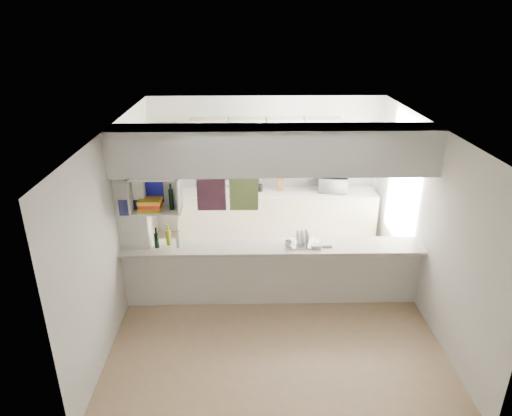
{
  "coord_description": "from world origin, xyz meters",
  "views": [
    {
      "loc": [
        -0.35,
        -5.66,
        3.9
      ],
      "look_at": [
        -0.23,
        0.5,
        1.28
      ],
      "focal_mm": 32.0,
      "sensor_mm": 36.0,
      "label": 1
    }
  ],
  "objects_px": {
    "microwave": "(333,184)",
    "wine_bottles": "(168,239)",
    "dish_rack": "(305,238)",
    "bowl": "(331,174)"
  },
  "relations": [
    {
      "from": "microwave",
      "to": "wine_bottles",
      "type": "xyz_separation_m",
      "value": [
        -2.67,
        -2.11,
        -0.02
      ]
    },
    {
      "from": "dish_rack",
      "to": "wine_bottles",
      "type": "xyz_separation_m",
      "value": [
        -1.91,
        -0.03,
        0.03
      ]
    },
    {
      "from": "microwave",
      "to": "wine_bottles",
      "type": "relative_size",
      "value": 1.42
    },
    {
      "from": "microwave",
      "to": "dish_rack",
      "type": "relative_size",
      "value": 1.15
    },
    {
      "from": "bowl",
      "to": "microwave",
      "type": "bearing_deg",
      "value": -41.72
    },
    {
      "from": "dish_rack",
      "to": "wine_bottles",
      "type": "bearing_deg",
      "value": 174.0
    },
    {
      "from": "bowl",
      "to": "wine_bottles",
      "type": "distance_m",
      "value": 3.4
    },
    {
      "from": "microwave",
      "to": "wine_bottles",
      "type": "bearing_deg",
      "value": 48.65
    },
    {
      "from": "dish_rack",
      "to": "wine_bottles",
      "type": "height_order",
      "value": "wine_bottles"
    },
    {
      "from": "microwave",
      "to": "dish_rack",
      "type": "bearing_deg",
      "value": 80.26
    }
  ]
}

